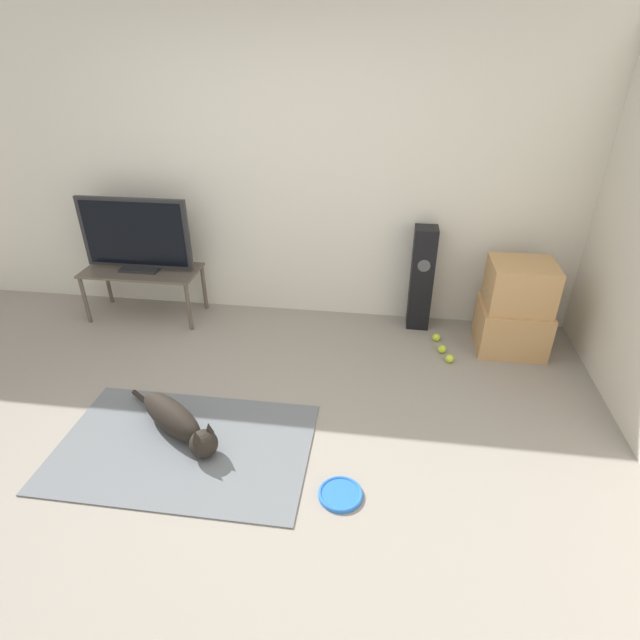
{
  "coord_description": "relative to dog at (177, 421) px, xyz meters",
  "views": [
    {
      "loc": [
        0.93,
        -2.08,
        2.28
      ],
      "look_at": [
        0.49,
        1.11,
        0.45
      ],
      "focal_mm": 28.0,
      "sensor_mm": 36.0,
      "label": 1
    }
  ],
  "objects": [
    {
      "name": "tv_stand",
      "position": [
        -0.89,
        1.52,
        0.29
      ],
      "size": [
        1.03,
        0.46,
        0.47
      ],
      "color": "brown",
      "rests_on": "ground_plane"
    },
    {
      "name": "dog",
      "position": [
        0.0,
        0.0,
        0.0
      ],
      "size": [
        0.79,
        0.58,
        0.23
      ],
      "color": "black",
      "rests_on": "area_rug"
    },
    {
      "name": "tv",
      "position": [
        -0.89,
        1.53,
        0.67
      ],
      "size": [
        0.98,
        0.2,
        0.65
      ],
      "color": "#232326",
      "rests_on": "tv_stand"
    },
    {
      "name": "wall_back",
      "position": [
        0.33,
        1.85,
        1.16
      ],
      "size": [
        8.0,
        0.06,
        2.55
      ],
      "color": "beige",
      "rests_on": "ground_plane"
    },
    {
      "name": "cardboard_box_upper",
      "position": [
        2.34,
        1.41,
        0.46
      ],
      "size": [
        0.49,
        0.43,
        0.37
      ],
      "color": "tan",
      "rests_on": "cardboard_box_lower"
    },
    {
      "name": "ground_plane",
      "position": [
        0.33,
        -0.25,
        -0.12
      ],
      "size": [
        12.0,
        12.0,
        0.0
      ],
      "primitive_type": "plane",
      "color": "gray"
    },
    {
      "name": "tennis_ball_by_boxes",
      "position": [
        1.75,
        1.42,
        -0.08
      ],
      "size": [
        0.07,
        0.07,
        0.07
      ],
      "color": "#C6E033",
      "rests_on": "ground_plane"
    },
    {
      "name": "area_rug",
      "position": [
        0.07,
        -0.11,
        -0.11
      ],
      "size": [
        1.61,
        1.01,
        0.01
      ],
      "color": "slate",
      "rests_on": "ground_plane"
    },
    {
      "name": "tennis_ball_near_speaker",
      "position": [
        1.78,
        1.24,
        -0.08
      ],
      "size": [
        0.07,
        0.07,
        0.07
      ],
      "color": "#C6E033",
      "rests_on": "ground_plane"
    },
    {
      "name": "frisbee",
      "position": [
        1.1,
        -0.35,
        -0.1
      ],
      "size": [
        0.26,
        0.26,
        0.03
      ],
      "color": "blue",
      "rests_on": "ground_plane"
    },
    {
      "name": "cardboard_box_lower",
      "position": [
        2.34,
        1.4,
        0.08
      ],
      "size": [
        0.54,
        0.47,
        0.39
      ],
      "color": "tan",
      "rests_on": "ground_plane"
    },
    {
      "name": "floor_speaker",
      "position": [
        1.59,
        1.68,
        0.34
      ],
      "size": [
        0.19,
        0.2,
        0.92
      ],
      "color": "black",
      "rests_on": "ground_plane"
    },
    {
      "name": "tennis_ball_loose_on_carpet",
      "position": [
        1.83,
        1.11,
        -0.08
      ],
      "size": [
        0.07,
        0.07,
        0.07
      ],
      "color": "#C6E033",
      "rests_on": "ground_plane"
    }
  ]
}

